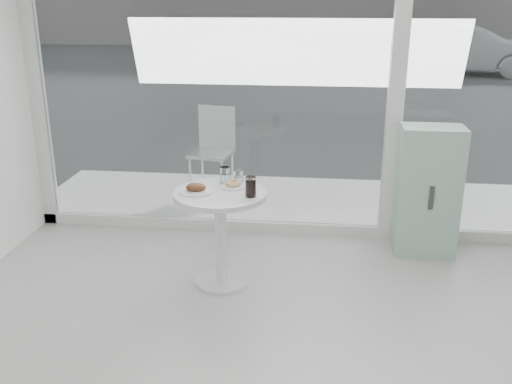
# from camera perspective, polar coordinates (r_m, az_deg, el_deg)

# --- Properties ---
(room_shell) EXTENTS (6.00, 6.00, 6.00)m
(room_shell) POSITION_cam_1_polar(r_m,az_deg,el_deg) (1.63, -2.04, 8.93)
(room_shell) COLOR white
(room_shell) RESTS_ON ground
(storefront) EXTENTS (5.00, 0.14, 3.00)m
(storefront) POSITION_cam_1_polar(r_m,az_deg,el_deg) (5.17, 4.79, 13.71)
(storefront) COLOR silver
(storefront) RESTS_ON ground
(main_table) EXTENTS (0.72, 0.72, 0.77)m
(main_table) POSITION_cam_1_polar(r_m,az_deg,el_deg) (4.43, -3.57, -2.67)
(main_table) COLOR silver
(main_table) RESTS_ON ground
(patio_deck) EXTENTS (5.60, 1.60, 0.05)m
(patio_deck) POSITION_cam_1_polar(r_m,az_deg,el_deg) (6.34, 3.95, -0.93)
(patio_deck) COLOR white
(patio_deck) RESTS_ON ground
(street) EXTENTS (40.00, 24.00, 0.00)m
(street) POSITION_cam_1_polar(r_m,az_deg,el_deg) (18.28, 5.83, 12.14)
(street) COLOR #333333
(street) RESTS_ON ground
(mint_cabinet) EXTENTS (0.53, 0.37, 1.14)m
(mint_cabinet) POSITION_cam_1_polar(r_m,az_deg,el_deg) (5.20, 16.79, 0.11)
(mint_cabinet) COLOR #83A795
(mint_cabinet) RESTS_ON ground
(patio_chair) EXTENTS (0.49, 0.49, 0.99)m
(patio_chair) POSITION_cam_1_polar(r_m,az_deg,el_deg) (6.34, -4.26, 4.64)
(patio_chair) COLOR silver
(patio_chair) RESTS_ON patio_deck
(car_white) EXTENTS (4.00, 2.35, 1.28)m
(car_white) POSITION_cam_1_polar(r_m,az_deg,el_deg) (17.06, 0.10, 13.90)
(car_white) COLOR silver
(car_white) RESTS_ON street
(car_silver) EXTENTS (4.43, 2.59, 1.38)m
(car_silver) POSITION_cam_1_polar(r_m,az_deg,el_deg) (17.97, 20.49, 13.17)
(car_silver) COLOR #9B9DA2
(car_silver) RESTS_ON street
(plate_fritter) EXTENTS (0.25, 0.25, 0.07)m
(plate_fritter) POSITION_cam_1_polar(r_m,az_deg,el_deg) (4.36, -5.98, 0.32)
(plate_fritter) COLOR silver
(plate_fritter) RESTS_ON main_table
(plate_donut) EXTENTS (0.20, 0.20, 0.05)m
(plate_donut) POSITION_cam_1_polar(r_m,az_deg,el_deg) (4.45, -2.31, 0.72)
(plate_donut) COLOR silver
(plate_donut) RESTS_ON main_table
(water_tumbler_a) EXTENTS (0.08, 0.08, 0.13)m
(water_tumbler_a) POSITION_cam_1_polar(r_m,az_deg,el_deg) (4.55, -3.12, 1.63)
(water_tumbler_a) COLOR white
(water_tumbler_a) RESTS_ON main_table
(water_tumbler_b) EXTENTS (0.08, 0.08, 0.12)m
(water_tumbler_b) POSITION_cam_1_polar(r_m,az_deg,el_deg) (4.48, -1.78, 1.33)
(water_tumbler_b) COLOR white
(water_tumbler_b) RESTS_ON main_table
(cola_glass) EXTENTS (0.08, 0.08, 0.15)m
(cola_glass) POSITION_cam_1_polar(r_m,az_deg,el_deg) (4.22, -0.54, 0.49)
(cola_glass) COLOR white
(cola_glass) RESTS_ON main_table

